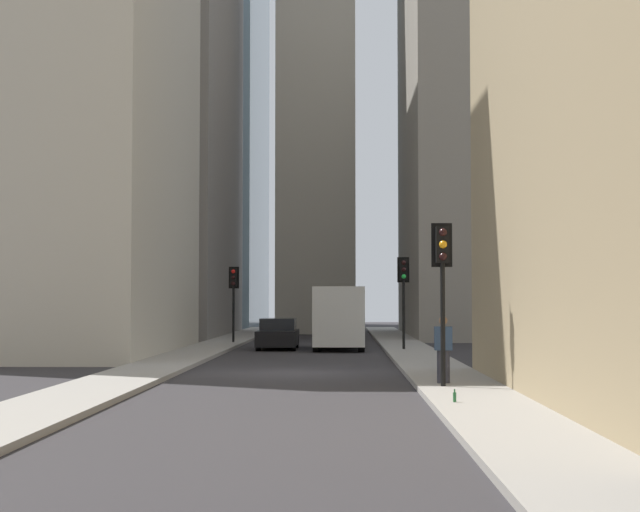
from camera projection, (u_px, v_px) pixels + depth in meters
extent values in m
plane|color=#302D30|center=(292.00, 373.00, 29.40)|extent=(135.00, 135.00, 0.00)
cube|color=gray|center=(148.00, 371.00, 29.50)|extent=(90.00, 2.20, 0.14)
cube|color=gray|center=(438.00, 371.00, 29.30)|extent=(90.00, 2.20, 0.14)
cube|color=gray|center=(486.00, 99.00, 59.42)|extent=(18.07, 10.00, 29.64)
cube|color=beige|center=(56.00, 56.00, 40.32)|extent=(15.29, 10.00, 25.22)
cube|color=gray|center=(149.00, 91.00, 59.96)|extent=(17.74, 10.00, 30.92)
cube|color=#B7B2A5|center=(316.00, 154.00, 65.52)|extent=(5.32, 5.32, 24.60)
cube|color=silver|center=(339.00, 316.00, 42.71)|extent=(4.60, 2.25, 2.60)
cube|color=#38383D|center=(339.00, 322.00, 45.89)|extent=(1.90, 2.25, 1.90)
cube|color=black|center=(339.00, 310.00, 45.91)|extent=(1.92, 2.09, 0.64)
cylinder|color=black|center=(359.00, 338.00, 45.83)|extent=(0.88, 0.28, 0.88)
cylinder|color=black|center=(319.00, 338.00, 45.87)|extent=(0.88, 0.28, 0.88)
cylinder|color=black|center=(361.00, 342.00, 41.24)|extent=(0.88, 0.28, 0.88)
cylinder|color=black|center=(316.00, 342.00, 41.28)|extent=(0.88, 0.28, 0.88)
cube|color=black|center=(278.00, 338.00, 43.65)|extent=(4.30, 1.78, 0.70)
cube|color=black|center=(278.00, 324.00, 43.88)|extent=(2.10, 1.58, 0.54)
cylinder|color=black|center=(293.00, 344.00, 42.27)|extent=(0.64, 0.22, 0.64)
cylinder|color=black|center=(258.00, 344.00, 42.31)|extent=(0.64, 0.22, 0.64)
cylinder|color=black|center=(296.00, 341.00, 44.97)|extent=(0.64, 0.22, 0.64)
cylinder|color=black|center=(263.00, 341.00, 45.00)|extent=(0.64, 0.22, 0.64)
cylinder|color=black|center=(443.00, 324.00, 23.47)|extent=(0.12, 0.12, 3.04)
cube|color=black|center=(442.00, 245.00, 23.56)|extent=(0.28, 0.32, 0.90)
cube|color=black|center=(442.00, 245.00, 23.72)|extent=(0.03, 0.52, 1.10)
sphere|color=black|center=(443.00, 232.00, 23.42)|extent=(0.20, 0.20, 0.20)
sphere|color=orange|center=(443.00, 244.00, 23.40)|extent=(0.20, 0.20, 0.20)
sphere|color=black|center=(443.00, 256.00, 23.39)|extent=(0.20, 0.20, 0.20)
cylinder|color=black|center=(233.00, 314.00, 47.80)|extent=(0.12, 0.12, 2.80)
cube|color=black|center=(234.00, 278.00, 47.89)|extent=(0.28, 0.32, 0.90)
cube|color=black|center=(234.00, 278.00, 48.04)|extent=(0.03, 0.52, 1.10)
sphere|color=red|center=(233.00, 271.00, 47.74)|extent=(0.20, 0.20, 0.20)
sphere|color=black|center=(233.00, 277.00, 47.73)|extent=(0.20, 0.20, 0.20)
sphere|color=black|center=(233.00, 283.00, 47.71)|extent=(0.20, 0.20, 0.20)
cylinder|color=black|center=(404.00, 314.00, 41.16)|extent=(0.12, 0.12, 2.99)
cube|color=black|center=(404.00, 270.00, 41.25)|extent=(0.28, 0.32, 0.90)
cube|color=black|center=(403.00, 270.00, 41.41)|extent=(0.03, 0.52, 1.10)
sphere|color=black|center=(404.00, 263.00, 41.11)|extent=(0.20, 0.20, 0.20)
sphere|color=black|center=(404.00, 270.00, 41.09)|extent=(0.20, 0.20, 0.20)
sphere|color=green|center=(404.00, 276.00, 41.08)|extent=(0.20, 0.20, 0.20)
cylinder|color=#33333D|center=(447.00, 367.00, 24.24)|extent=(0.16, 0.16, 0.84)
cylinder|color=#33333D|center=(440.00, 367.00, 24.25)|extent=(0.16, 0.16, 0.84)
cube|color=navy|center=(443.00, 338.00, 24.28)|extent=(0.26, 0.44, 0.61)
sphere|color=#936B4C|center=(443.00, 321.00, 24.30)|extent=(0.22, 0.22, 0.22)
cylinder|color=#236033|center=(455.00, 397.00, 19.74)|extent=(0.07, 0.07, 0.20)
cylinder|color=#236033|center=(455.00, 391.00, 19.74)|extent=(0.03, 0.03, 0.07)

